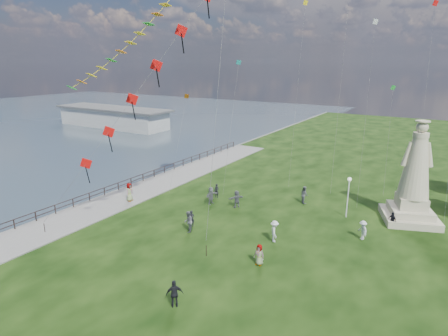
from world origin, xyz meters
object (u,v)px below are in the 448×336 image
Objects in this scene: person_5 at (211,195)px; person_9 at (392,220)px; lamppost at (349,189)px; person_8 at (363,230)px; person_1 at (188,222)px; person_2 at (275,231)px; person_10 at (130,193)px; statue at (414,184)px; person_6 at (217,191)px; person_4 at (259,255)px; person_0 at (192,218)px; person_7 at (304,195)px; person_3 at (175,294)px; person_11 at (237,199)px; pier_pavilion at (113,117)px.

person_9 is at bearing -71.25° from person_5.
lamppost is 2.41× the size of person_8.
person_1 is 1.04× the size of person_2.
person_5 is 0.94× the size of person_10.
person_2 reaches higher than person_8.
person_1 is at bearing -108.55° from person_9.
statue is 20.50m from person_1.
person_4 is at bearing -42.59° from person_6.
lamppost reaches higher than person_0.
person_7 reaches higher than person_0.
person_8 reaches higher than person_0.
person_3 is (5.48, -8.68, -0.06)m from person_1.
person_9 is at bearing -140.89° from person_7.
statue reaches higher than person_6.
person_0 is at bearing 164.28° from person_4.
person_3 is at bearing -136.40° from statue.
person_11 is at bearing 131.40° from person_4.
person_3 is (-10.47, -21.28, -2.63)m from statue.
person_3 reaches higher than person_6.
person_3 reaches higher than person_9.
person_0 is at bearing 21.61° from person_11.
person_2 is 7.33m from person_8.
person_2 is 1.02× the size of person_3.
person_11 is (0.75, 7.08, -0.05)m from person_1.
person_10 is (-7.07, -5.83, 0.21)m from person_6.
pier_pavilion is 51.78m from person_10.
lamppost is 14.73m from person_0.
person_10 is at bearing -178.75° from statue.
person_10 is at bearing -138.13° from person_6.
person_0 is (-16.42, -11.50, -2.78)m from statue.
person_5 is at bearing 142.76° from person_4.
person_8 is 22.98m from person_10.
person_8 is at bearing 59.18° from person_4.
person_7 is (6.12, 11.82, -0.03)m from person_1.
person_1 reaches higher than person_8.
person_1 is at bearing -36.65° from pier_pavilion.
person_5 is (46.86, -29.81, -0.92)m from pier_pavilion.
person_1 is 7.40m from person_2.
person_9 is (4.02, -0.23, -2.12)m from lamppost.
person_7 is at bearing 23.94° from person_6.
lamppost reaches higher than person_6.
person_3 is 16.88m from person_8.
person_7 is at bearing 162.65° from lamppost.
person_1 is 14.57m from person_8.
person_8 is at bearing -158.16° from person_3.
person_0 is (-11.27, -9.25, -2.12)m from lamppost.
pier_pavilion is at bearing -81.02° from person_3.
person_5 is (-9.03, 4.29, 0.01)m from person_2.
person_3 is 0.91× the size of person_10.
pier_pavilion is at bearing 139.70° from statue.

